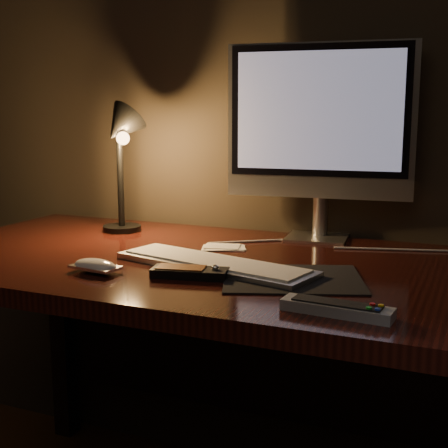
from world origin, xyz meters
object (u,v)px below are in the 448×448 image
at_px(keyboard, 214,264).
at_px(media_remote, 190,272).
at_px(mouse, 95,268).
at_px(desk_lamp, 121,145).
at_px(desk, 245,307).
at_px(tv_remote, 337,308).
at_px(monitor, 319,125).

height_order(keyboard, media_remote, media_remote).
height_order(mouse, desk_lamp, desk_lamp).
distance_m(desk, desk_lamp, 0.57).
bearing_deg(desk_lamp, desk, -15.83).
distance_m(media_remote, tv_remote, 0.36).
xyz_separation_m(mouse, tv_remote, (0.54, -0.07, 0.00)).
xyz_separation_m(desk, desk_lamp, (-0.41, 0.11, 0.38)).
bearing_deg(tv_remote, mouse, 176.87).
relative_size(mouse, tv_remote, 0.55).
bearing_deg(mouse, monitor, 63.76).
height_order(desk, desk_lamp, desk_lamp).
bearing_deg(mouse, keyboard, 39.78).
bearing_deg(desk, monitor, 66.31).
height_order(desk, media_remote, media_remote).
bearing_deg(mouse, desk_lamp, 121.45).
bearing_deg(monitor, keyboard, -114.63).
bearing_deg(monitor, desk, -119.65).
xyz_separation_m(desk, media_remote, (-0.03, -0.23, 0.14)).
relative_size(keyboard, mouse, 4.41).
distance_m(desk, monitor, 0.51).
relative_size(tv_remote, desk_lamp, 0.53).
bearing_deg(desk_lamp, keyboard, -33.34).
relative_size(desk, mouse, 14.92).
xyz_separation_m(media_remote, tv_remote, (0.34, -0.12, 0.00)).
bearing_deg(keyboard, desk, 94.35).
height_order(media_remote, tv_remote, media_remote).
bearing_deg(monitor, desk_lamp, -171.07).
distance_m(keyboard, tv_remote, 0.38).
height_order(monitor, keyboard, monitor).
xyz_separation_m(keyboard, tv_remote, (0.32, -0.21, 0.00)).
relative_size(media_remote, desk_lamp, 0.45).
relative_size(monitor, mouse, 4.78).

